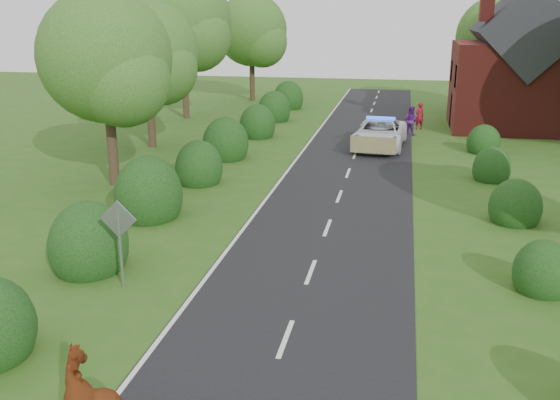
% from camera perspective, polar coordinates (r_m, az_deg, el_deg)
% --- Properties ---
extents(ground, '(120.00, 120.00, 0.00)m').
position_cam_1_polar(ground, '(14.99, 0.51, -12.64)').
color(ground, '#2B5A16').
extents(road, '(6.00, 70.00, 0.02)m').
position_cam_1_polar(road, '(28.88, 6.06, 1.97)').
color(road, black).
rests_on(road, ground).
extents(road_markings, '(4.96, 70.00, 0.01)m').
position_cam_1_polar(road_markings, '(27.08, 2.27, 1.07)').
color(road_markings, white).
rests_on(road_markings, road).
extents(hedgerow_left, '(2.75, 50.41, 3.00)m').
position_cam_1_polar(hedgerow_left, '(26.92, -8.52, 2.40)').
color(hedgerow_left, black).
rests_on(hedgerow_left, ground).
extents(hedgerow_right, '(2.10, 45.78, 2.10)m').
position_cam_1_polar(hedgerow_right, '(25.33, 20.28, 0.14)').
color(hedgerow_right, black).
rests_on(hedgerow_right, ground).
extents(tree_left_a, '(5.74, 5.60, 8.38)m').
position_cam_1_polar(tree_left_a, '(27.59, -15.32, 12.03)').
color(tree_left_a, '#332316').
rests_on(tree_left_a, ground).
extents(tree_left_b, '(5.74, 5.60, 8.07)m').
position_cam_1_polar(tree_left_b, '(35.50, -11.74, 12.73)').
color(tree_left_b, '#332316').
rests_on(tree_left_b, ground).
extents(tree_left_c, '(6.97, 6.80, 10.22)m').
position_cam_1_polar(tree_left_c, '(45.26, -8.61, 15.59)').
color(tree_left_c, '#332316').
rests_on(tree_left_c, ground).
extents(tree_left_d, '(6.15, 6.00, 8.89)m').
position_cam_1_polar(tree_left_d, '(54.20, -2.37, 14.98)').
color(tree_left_d, '#332316').
rests_on(tree_left_d, ground).
extents(tree_right_c, '(6.15, 6.00, 8.58)m').
position_cam_1_polar(tree_right_c, '(51.17, 19.47, 13.63)').
color(tree_right_c, '#332316').
rests_on(tree_right_c, ground).
extents(road_sign, '(1.06, 0.08, 2.53)m').
position_cam_1_polar(road_sign, '(17.53, -14.50, -2.77)').
color(road_sign, gray).
rests_on(road_sign, ground).
extents(house, '(8.00, 7.40, 9.17)m').
position_cam_1_polar(house, '(43.55, 20.94, 11.03)').
color(house, maroon).
rests_on(house, ground).
extents(police_van, '(3.09, 5.98, 1.75)m').
position_cam_1_polar(police_van, '(35.70, 9.12, 6.01)').
color(police_van, white).
rests_on(police_van, ground).
extents(pedestrian_red, '(0.76, 0.66, 1.74)m').
position_cam_1_polar(pedestrian_red, '(41.91, 12.62, 7.51)').
color(pedestrian_red, maroon).
rests_on(pedestrian_red, ground).
extents(pedestrian_purple, '(1.09, 1.02, 1.80)m').
position_cam_1_polar(pedestrian_purple, '(39.82, 11.85, 7.12)').
color(pedestrian_purple, '#591C7B').
rests_on(pedestrian_purple, ground).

